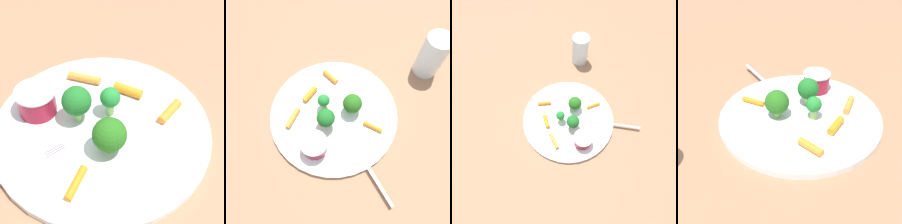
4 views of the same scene
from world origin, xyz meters
The scene contains 12 objects.
ground_plane centered at (0.00, 0.00, 0.00)m, with size 2.40×2.40×0.00m, color #916649.
plate centered at (0.00, 0.00, 0.01)m, with size 0.30×0.30×0.01m, color white.
sauce_cup centered at (0.04, -0.09, 0.03)m, with size 0.06×0.06×0.04m.
broccoli_floret_0 centered at (0.01, -0.03, 0.05)m, with size 0.04×0.04×0.06m.
broccoli_floret_1 centered at (-0.03, -0.01, 0.04)m, with size 0.03×0.03×0.05m.
broccoli_floret_2 centered at (0.02, 0.04, 0.04)m, with size 0.04×0.04×0.05m.
carrot_stick_0 centered at (-0.07, -0.02, 0.02)m, with size 0.01×0.01×0.04m, color orange.
carrot_stick_1 centered at (-0.05, -0.08, 0.02)m, with size 0.01×0.01×0.05m, color orange.
carrot_stick_2 centered at (0.09, 0.04, 0.02)m, with size 0.01×0.01×0.05m, color orange.
carrot_stick_3 centered at (-0.08, 0.05, 0.02)m, with size 0.01×0.01×0.05m, color orange.
fork centered at (0.14, -0.02, 0.01)m, with size 0.18×0.04×0.00m.
drinking_glass centered at (0.05, 0.27, 0.06)m, with size 0.06×0.06×0.11m, color silver.
Camera 2 is at (0.17, -0.13, 0.46)m, focal length 33.63 mm.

